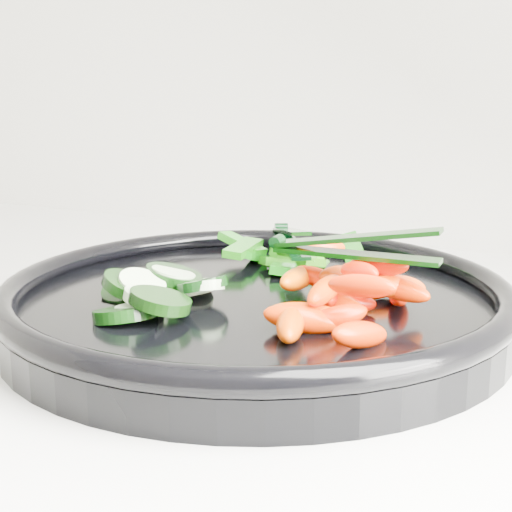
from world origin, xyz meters
The scene contains 6 objects.
veggie_tray centered at (-0.28, 1.66, 0.95)m, with size 0.46×0.46×0.04m.
cucumber_pile centered at (-0.34, 1.61, 0.96)m, with size 0.11×0.12×0.04m.
carrot_pile centered at (-0.21, 1.63, 0.97)m, with size 0.11×0.16×0.05m.
pepper_pile centered at (-0.30, 1.75, 0.96)m, with size 0.14×0.11×0.03m.
tong_carrot centered at (-0.20, 1.64, 1.00)m, with size 0.11×0.03×0.02m.
tong_pepper centered at (-0.30, 1.75, 0.98)m, with size 0.08×0.10×0.02m.
Camera 1 is at (-0.04, 1.21, 1.10)m, focal length 50.00 mm.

